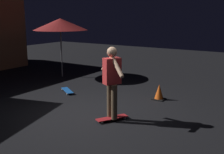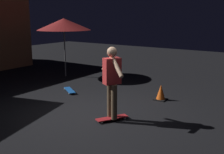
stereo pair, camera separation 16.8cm
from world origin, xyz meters
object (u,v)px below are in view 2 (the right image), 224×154
patio_umbrella (64,24)px  traffic_cone (161,93)px  skater (112,78)px  skateboard_spare (70,90)px  skateboard_ridden (112,118)px

patio_umbrella → traffic_cone: 4.98m
patio_umbrella → traffic_cone: size_ratio=5.00×
skater → traffic_cone: skater is taller
skateboard_spare → skater: (-1.27, -2.53, 0.98)m
traffic_cone → skateboard_spare: bearing=107.3°
skater → traffic_cone: 2.31m
skateboard_spare → skater: 3.00m
patio_umbrella → skater: (-2.94, -4.28, -1.04)m
patio_umbrella → skateboard_ridden: bearing=-124.4°
skateboard_ridden → traffic_cone: 2.16m
skateboard_ridden → skater: 0.98m
skateboard_spare → skater: bearing=-116.6°
patio_umbrella → skateboard_ridden: (-2.94, -4.28, -2.02)m
patio_umbrella → skateboard_spare: 3.15m
skater → traffic_cone: size_ratio=3.63×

